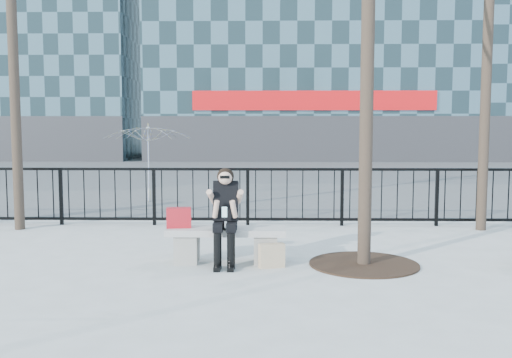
{
  "coord_description": "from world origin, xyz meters",
  "views": [
    {
      "loc": [
        0.56,
        -7.81,
        1.91
      ],
      "look_at": [
        0.4,
        0.8,
        1.1
      ],
      "focal_mm": 40.0,
      "sensor_mm": 36.0,
      "label": 1
    }
  ],
  "objects": [
    {
      "name": "handbag",
      "position": [
        -0.66,
        0.02,
        0.63
      ],
      "size": [
        0.36,
        0.21,
        0.28
      ],
      "primitive_type": "cube",
      "rotation": [
        0.0,
        0.0,
        0.15
      ],
      "color": "red",
      "rests_on": "bench_main"
    },
    {
      "name": "seated_woman",
      "position": [
        0.0,
        -0.16,
        0.67
      ],
      "size": [
        0.5,
        0.64,
        1.34
      ],
      "color": "black",
      "rests_on": "ground"
    },
    {
      "name": "street_surface",
      "position": [
        0.0,
        15.0,
        0.0
      ],
      "size": [
        60.0,
        23.0,
        0.01
      ],
      "primitive_type": "cube",
      "color": "#474747",
      "rests_on": "ground"
    },
    {
      "name": "ground",
      "position": [
        0.0,
        0.0,
        0.0
      ],
      "size": [
        120.0,
        120.0,
        0.0
      ],
      "primitive_type": "plane",
      "color": "#9E9F99",
      "rests_on": "ground"
    },
    {
      "name": "railing",
      "position": [
        0.0,
        3.0,
        0.55
      ],
      "size": [
        14.0,
        0.06,
        1.1
      ],
      "color": "black",
      "rests_on": "ground"
    },
    {
      "name": "bench_main",
      "position": [
        0.0,
        0.0,
        0.3
      ],
      "size": [
        1.65,
        0.46,
        0.49
      ],
      "color": "gray",
      "rests_on": "ground"
    },
    {
      "name": "vendor_umbrella",
      "position": [
        -2.38,
        6.26,
        0.99
      ],
      "size": [
        2.51,
        2.55,
        1.97
      ],
      "primitive_type": "imported",
      "rotation": [
        0.0,
        0.0,
        0.18
      ],
      "color": "yellow",
      "rests_on": "ground"
    },
    {
      "name": "tree_grate",
      "position": [
        1.9,
        -0.1,
        0.01
      ],
      "size": [
        1.5,
        1.5,
        0.02
      ],
      "primitive_type": "cylinder",
      "color": "black",
      "rests_on": "ground"
    },
    {
      "name": "shopping_bag",
      "position": [
        0.63,
        -0.27,
        0.16
      ],
      "size": [
        0.36,
        0.22,
        0.32
      ],
      "primitive_type": "cube",
      "rotation": [
        0.0,
        0.0,
        0.3
      ],
      "color": "beige",
      "rests_on": "ground"
    }
  ]
}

